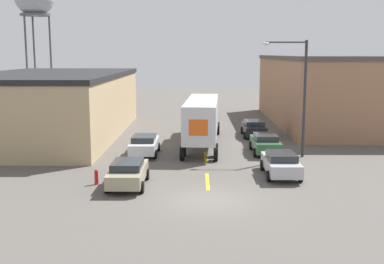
{
  "coord_description": "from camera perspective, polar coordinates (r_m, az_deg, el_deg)",
  "views": [
    {
      "loc": [
        -0.61,
        -23.55,
        7.39
      ],
      "look_at": [
        -0.94,
        7.2,
        2.34
      ],
      "focal_mm": 45.0,
      "sensor_mm": 36.0,
      "label": 1
    }
  ],
  "objects": [
    {
      "name": "ground_plane",
      "position": [
        24.69,
        2.02,
        -8.1
      ],
      "size": [
        160.0,
        160.0,
        0.0
      ],
      "primitive_type": "plane",
      "color": "#56514C"
    },
    {
      "name": "street_lamp",
      "position": [
        34.91,
        12.59,
        4.96
      ],
      "size": [
        3.23,
        0.32,
        8.29
      ],
      "color": "#2D2D30",
      "rests_on": "ground_plane"
    },
    {
      "name": "warehouse_left",
      "position": [
        45.14,
        -16.33,
        3.18
      ],
      "size": [
        12.45,
        24.11,
        5.69
      ],
      "color": "tan",
      "rests_on": "ground_plane"
    },
    {
      "name": "warehouse_right",
      "position": [
        52.8,
        15.56,
        4.85
      ],
      "size": [
        10.9,
        25.34,
        7.15
      ],
      "color": "#9E7051",
      "rests_on": "ground_plane"
    },
    {
      "name": "parked_car_right_far",
      "position": [
        43.4,
        7.35,
        0.5
      ],
      "size": [
        2.07,
        4.48,
        1.46
      ],
      "color": "black",
      "rests_on": "ground_plane"
    },
    {
      "name": "semi_truck",
      "position": [
        39.03,
        1.29,
        1.83
      ],
      "size": [
        3.35,
        14.04,
        3.82
      ],
      "rotation": [
        0.0,
        0.0,
        -0.06
      ],
      "color": "silver",
      "rests_on": "ground_plane"
    },
    {
      "name": "fire_hydrant",
      "position": [
        27.98,
        -11.27,
        -5.24
      ],
      "size": [
        0.22,
        0.22,
        0.89
      ],
      "color": "red",
      "rests_on": "ground_plane"
    },
    {
      "name": "parked_car_right_near",
      "position": [
        29.74,
        10.49,
        -3.66
      ],
      "size": [
        2.07,
        4.48,
        1.46
      ],
      "color": "#B2B2B7",
      "rests_on": "ground_plane"
    },
    {
      "name": "road_centerline",
      "position": [
        34.51,
        1.61,
        -3.03
      ],
      "size": [
        0.2,
        16.67,
        0.01
      ],
      "color": "yellow",
      "rests_on": "ground_plane"
    },
    {
      "name": "parked_car_left_far",
      "position": [
        35.43,
        -5.68,
        -1.46
      ],
      "size": [
        2.07,
        4.48,
        1.46
      ],
      "color": "silver",
      "rests_on": "ground_plane"
    },
    {
      "name": "parked_car_right_mid",
      "position": [
        36.2,
        8.7,
        -1.29
      ],
      "size": [
        2.07,
        4.48,
        1.46
      ],
      "color": "#2D5B38",
      "rests_on": "ground_plane"
    },
    {
      "name": "parked_car_left_near",
      "position": [
        27.26,
        -7.61,
        -4.78
      ],
      "size": [
        2.07,
        4.48,
        1.46
      ],
      "color": "tan",
      "rests_on": "ground_plane"
    }
  ]
}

